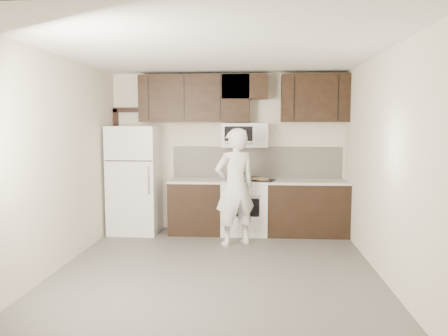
# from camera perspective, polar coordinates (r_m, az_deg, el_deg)

# --- Properties ---
(floor) EXTENTS (4.50, 4.50, 0.00)m
(floor) POSITION_cam_1_polar(r_m,az_deg,el_deg) (5.62, -1.03, -13.32)
(floor) COLOR #585653
(floor) RESTS_ON ground
(back_wall) EXTENTS (4.00, 0.00, 4.00)m
(back_wall) POSITION_cam_1_polar(r_m,az_deg,el_deg) (7.57, 0.50, 2.08)
(back_wall) COLOR beige
(back_wall) RESTS_ON ground
(ceiling) EXTENTS (4.50, 4.50, 0.00)m
(ceiling) POSITION_cam_1_polar(r_m,az_deg,el_deg) (5.38, -1.08, 14.99)
(ceiling) COLOR white
(ceiling) RESTS_ON back_wall
(counter_run) EXTENTS (2.95, 0.64, 0.91)m
(counter_run) POSITION_cam_1_polar(r_m,az_deg,el_deg) (7.36, 5.05, -5.08)
(counter_run) COLOR black
(counter_run) RESTS_ON floor
(stove) EXTENTS (0.76, 0.66, 0.94)m
(stove) POSITION_cam_1_polar(r_m,az_deg,el_deg) (7.36, 2.68, -5.02)
(stove) COLOR silver
(stove) RESTS_ON floor
(backsplash) EXTENTS (2.90, 0.02, 0.54)m
(backsplash) POSITION_cam_1_polar(r_m,az_deg,el_deg) (7.55, 4.28, 0.76)
(backsplash) COLOR beige
(backsplash) RESTS_ON counter_run
(upper_cabinets) EXTENTS (3.48, 0.35, 0.78)m
(upper_cabinets) POSITION_cam_1_polar(r_m,az_deg,el_deg) (7.38, 2.05, 9.22)
(upper_cabinets) COLOR black
(upper_cabinets) RESTS_ON back_wall
(microwave) EXTENTS (0.76, 0.42, 0.40)m
(microwave) POSITION_cam_1_polar(r_m,az_deg,el_deg) (7.35, 2.74, 4.30)
(microwave) COLOR silver
(microwave) RESTS_ON upper_cabinets
(refrigerator) EXTENTS (0.80, 0.76, 1.80)m
(refrigerator) POSITION_cam_1_polar(r_m,az_deg,el_deg) (7.52, -11.56, -1.51)
(refrigerator) COLOR silver
(refrigerator) RESTS_ON floor
(door_trim) EXTENTS (0.50, 0.08, 2.12)m
(door_trim) POSITION_cam_1_polar(r_m,az_deg,el_deg) (7.90, -13.56, 1.33)
(door_trim) COLOR black
(door_trim) RESTS_ON floor
(saucepan) EXTENTS (0.31, 0.18, 0.17)m
(saucepan) POSITION_cam_1_polar(r_m,az_deg,el_deg) (7.44, 1.36, -0.86)
(saucepan) COLOR silver
(saucepan) RESTS_ON stove
(baking_tray) EXTENTS (0.50, 0.43, 0.02)m
(baking_tray) POSITION_cam_1_polar(r_m,az_deg,el_deg) (7.18, 4.77, -1.59)
(baking_tray) COLOR black
(baking_tray) RESTS_ON counter_run
(pizza) EXTENTS (0.36, 0.36, 0.02)m
(pizza) POSITION_cam_1_polar(r_m,az_deg,el_deg) (7.17, 4.77, -1.42)
(pizza) COLOR tan
(pizza) RESTS_ON baking_tray
(person) EXTENTS (0.77, 0.69, 1.78)m
(person) POSITION_cam_1_polar(r_m,az_deg,el_deg) (6.60, 1.44, -2.50)
(person) COLOR white
(person) RESTS_ON floor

